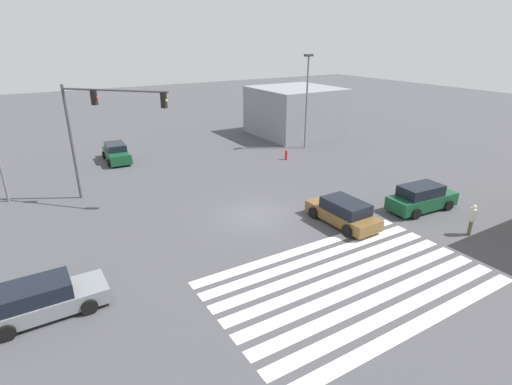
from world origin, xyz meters
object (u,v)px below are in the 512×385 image
at_px(street_light_pole_a, 307,94).
at_px(car_1, 116,153).
at_px(car_2, 343,212).
at_px(traffic_signal_mast, 96,121).
at_px(pedestrian, 472,218).
at_px(fire_hydrant, 286,155).
at_px(car_0, 42,299).
at_px(car_3, 422,198).

bearing_deg(street_light_pole_a, car_1, 163.30).
height_order(car_1, car_2, car_1).
distance_m(traffic_signal_mast, pedestrian, 21.94).
bearing_deg(street_light_pole_a, traffic_signal_mast, -168.90).
xyz_separation_m(traffic_signal_mast, fire_hydrant, (15.15, 1.47, -4.76)).
bearing_deg(car_0, car_2, -0.40).
bearing_deg(fire_hydrant, car_2, -110.84).
distance_m(traffic_signal_mast, car_3, 20.19).
height_order(car_2, fire_hydrant, car_2).
xyz_separation_m(traffic_signal_mast, car_3, (16.03, -11.46, -4.43)).
bearing_deg(pedestrian, traffic_signal_mast, -0.72).
relative_size(car_3, street_light_pole_a, 0.54).
distance_m(traffic_signal_mast, car_0, 12.28).
relative_size(traffic_signal_mast, car_0, 1.63).
height_order(car_2, pedestrian, pedestrian).
bearing_deg(fire_hydrant, car_0, -148.88).
bearing_deg(car_2, car_3, -101.54).
relative_size(traffic_signal_mast, car_3, 1.59).
xyz_separation_m(car_2, car_3, (5.41, -1.02, 0.07)).
xyz_separation_m(car_1, fire_hydrant, (12.52, -7.11, -0.28)).
bearing_deg(street_light_pole_a, pedestrian, -100.42).
xyz_separation_m(car_0, pedestrian, (20.05, -4.55, 0.30)).
bearing_deg(car_3, car_1, 128.04).
bearing_deg(pedestrian, car_0, 30.63).
relative_size(car_1, fire_hydrant, 5.06).
height_order(car_3, street_light_pole_a, street_light_pole_a).
relative_size(car_1, car_3, 0.96).
bearing_deg(car_1, car_2, 25.83).
relative_size(traffic_signal_mast, car_2, 1.62).
bearing_deg(pedestrian, car_2, 0.11).
height_order(car_0, car_1, car_1).
bearing_deg(car_0, pedestrian, -13.22).
distance_m(traffic_signal_mast, fire_hydrant, 15.95).
relative_size(pedestrian, street_light_pole_a, 0.21).
xyz_separation_m(car_0, car_1, (7.23, 19.03, 0.04)).
height_order(traffic_signal_mast, pedestrian, traffic_signal_mast).
xyz_separation_m(car_1, pedestrian, (12.82, -23.58, 0.26)).
distance_m(pedestrian, street_light_pole_a, 19.44).
height_order(traffic_signal_mast, street_light_pole_a, street_light_pole_a).
height_order(car_0, street_light_pole_a, street_light_pole_a).
xyz_separation_m(car_0, fire_hydrant, (19.75, 11.92, -0.24)).
bearing_deg(street_light_pole_a, fire_hydrant, -149.17).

